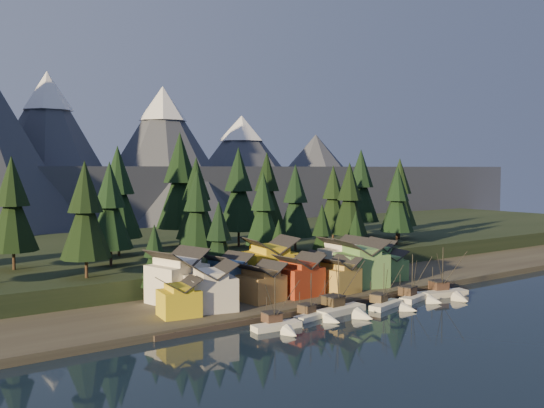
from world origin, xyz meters
TOP-DOWN VIEW (x-y plane):
  - ground at (0.00, 0.00)m, footprint 500.00×500.00m
  - shore_strip at (0.00, 40.00)m, footprint 400.00×50.00m
  - hillside at (0.00, 90.00)m, footprint 420.00×100.00m
  - dock at (0.00, 16.50)m, footprint 80.00×4.00m
  - mountain_ridge at (-4.20, 213.59)m, footprint 560.00×190.00m
  - boat_1 at (-18.49, 8.07)m, footprint 9.87×10.59m
  - boat_2 at (-7.82, 10.11)m, footprint 9.54×10.10m
  - boat_3 at (-0.70, 9.75)m, footprint 12.05×12.96m
  - boat_4 at (10.67, 8.15)m, footprint 10.40×10.90m
  - boat_5 at (20.69, 9.30)m, footprint 9.72×10.27m
  - boat_6 at (29.21, 8.03)m, footprint 11.90×12.50m
  - house_front_0 at (-31.08, 22.93)m, footprint 8.07×7.73m
  - house_front_1 at (-23.72, 23.70)m, footprint 10.91×10.65m
  - house_front_2 at (-11.05, 24.68)m, footprint 9.06×9.11m
  - house_front_3 at (-1.25, 24.16)m, footprint 9.05×8.65m
  - house_front_4 at (8.24, 21.85)m, footprint 8.24×8.80m
  - house_front_5 at (17.06, 23.51)m, footprint 12.63×11.95m
  - house_front_6 at (28.35, 25.29)m, footprint 8.69×8.37m
  - house_back_0 at (-25.98, 33.67)m, footprint 12.04×11.73m
  - house_back_1 at (-14.79, 31.90)m, footprint 9.78×9.86m
  - house_back_2 at (-1.50, 34.81)m, footprint 12.55×11.80m
  - house_back_3 at (5.94, 31.57)m, footprint 9.12×8.42m
  - house_back_4 at (20.51, 33.92)m, footprint 10.12×9.76m
  - house_back_5 at (28.98, 30.85)m, footprint 9.14×9.23m
  - tree_hill_1 at (-50.00, 68.00)m, footprint 11.24×11.24m
  - tree_hill_2 at (-40.00, 48.00)m, footprint 10.72×10.72m
  - tree_hill_3 at (-30.00, 60.00)m, footprint 10.72×10.72m
  - tree_hill_4 at (-22.00, 75.00)m, footprint 12.58×12.58m
  - tree_hill_5 at (-12.00, 50.00)m, footprint 9.98×9.98m
  - tree_hill_6 at (-4.00, 65.00)m, footprint 11.30×11.30m
  - tree_hill_7 at (6.00, 48.00)m, footprint 9.63×9.63m
  - tree_hill_8 at (14.00, 72.00)m, footprint 12.67×12.67m
  - tree_hill_9 at (22.00, 55.00)m, footprint 10.49×10.49m
  - tree_hill_10 at (30.00, 80.00)m, footprint 12.22×12.22m
  - tree_hill_11 at (38.00, 50.00)m, footprint 10.75×10.75m
  - tree_hill_12 at (46.00, 66.00)m, footprint 10.39×10.39m
  - tree_hill_13 at (56.00, 48.00)m, footprint 10.26×10.26m
  - tree_hill_14 at (64.00, 72.00)m, footprint 12.81×12.81m
  - tree_hill_15 at (0.00, 82.00)m, footprint 14.56×14.56m
  - tree_hill_17 at (68.00, 58.00)m, footprint 11.42×11.42m
  - tree_shore_0 at (-28.00, 40.00)m, footprint 6.85×6.85m
  - tree_shore_1 at (-12.00, 40.00)m, footprint 8.74×8.74m
  - tree_shore_2 at (5.00, 40.00)m, footprint 6.58×6.58m
  - tree_shore_3 at (19.00, 40.00)m, footprint 7.95×7.95m
  - tree_shore_4 at (31.00, 40.00)m, footprint 6.98×6.98m

SIDE VIEW (x-z plane):
  - ground at x=0.00m, z-range 0.00..0.00m
  - dock at x=0.00m, z-range 0.00..1.00m
  - shore_strip at x=0.00m, z-range 0.00..1.50m
  - boat_2 at x=-7.82m, z-range -3.13..6.71m
  - boat_4 at x=10.67m, z-range -3.35..7.10m
  - boat_1 at x=-18.49m, z-range -3.36..7.30m
  - boat_5 at x=20.69m, z-range -3.48..7.96m
  - boat_6 at x=29.21m, z-range -3.94..8.49m
  - boat_3 at x=-0.70m, z-range -4.03..8.63m
  - hillside at x=0.00m, z-range 0.00..6.00m
  - house_front_0 at x=-31.08m, z-range 1.68..8.83m
  - house_front_6 at x=28.35m, z-range 1.69..9.08m
  - house_front_4 at x=8.24m, z-range 1.70..9.50m
  - house_front_2 at x=-11.05m, z-range 1.70..9.69m
  - house_back_3 at x=5.94m, z-range 1.71..9.79m
  - house_front_3 at x=-1.25m, z-range 1.73..10.68m
  - house_back_5 at x=28.98m, z-range 1.73..10.95m
  - house_back_1 at x=-14.79m, z-range 1.73..11.10m
  - house_front_1 at x=-23.72m, z-range 1.74..11.11m
  - house_back_4 at x=20.51m, z-range 1.76..12.15m
  - house_front_5 at x=17.06m, z-range 1.78..12.82m
  - house_back_0 at x=-25.98m, z-range 1.78..12.83m
  - house_back_2 at x=-1.50m, z-range 1.80..13.54m
  - tree_shore_2 at x=5.00m, z-range 2.20..17.54m
  - tree_shore_0 at x=-28.00m, z-range 2.23..18.18m
  - tree_shore_4 at x=31.00m, z-range 2.25..18.51m
  - tree_shore_3 at x=19.00m, z-range 2.36..20.89m
  - tree_shore_1 at x=-12.00m, z-range 2.45..22.81m
  - tree_hill_7 at x=6.00m, z-range 7.04..29.47m
  - tree_hill_5 at x=-12.00m, z-range 7.08..30.32m
  - tree_hill_13 at x=56.00m, z-range 7.11..31.02m
  - tree_hill_12 at x=46.00m, z-range 7.13..31.34m
  - tree_hill_9 at x=22.00m, z-range 7.14..31.57m
  - tree_hill_3 at x=-30.00m, z-range 7.16..32.13m
  - tree_hill_2 at x=-40.00m, z-range 7.16..32.14m
  - tree_hill_11 at x=38.00m, z-range 7.17..32.20m
  - tree_hill_1 at x=-50.00m, z-range 7.22..33.41m
  - tree_hill_6 at x=-4.00m, z-range 7.23..33.56m
  - tree_hill_17 at x=68.00m, z-range 7.24..33.84m
  - tree_hill_10 at x=30.00m, z-range 7.33..35.79m
  - tree_hill_4 at x=-22.00m, z-range 7.37..36.68m
  - tree_hill_8 at x=14.00m, z-range 7.38..36.89m
  - tree_hill_14 at x=64.00m, z-range 7.40..37.24m
  - tree_hill_15 at x=0.00m, z-range 7.59..41.51m
  - mountain_ridge at x=-4.20m, z-range -18.94..71.06m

